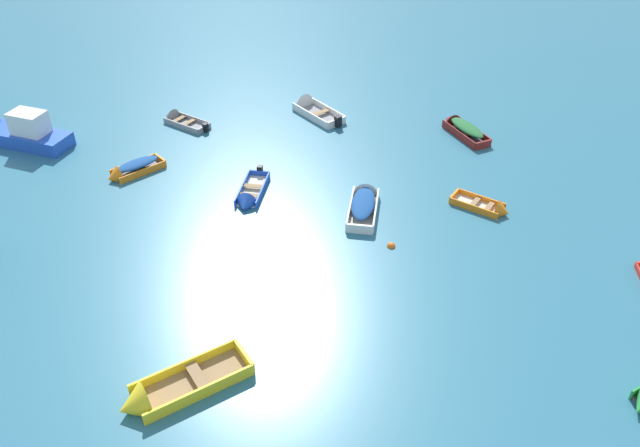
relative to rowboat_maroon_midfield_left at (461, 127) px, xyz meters
name	(u,v)px	position (x,y,z in m)	size (l,w,h in m)	color
rowboat_maroon_midfield_left	(461,127)	(0.00, 0.00, 0.00)	(1.69, 3.72, 1.00)	#4C4C51
rowboat_orange_center	(129,170)	(-18.25, -0.04, -0.06)	(3.13, 2.27, 0.98)	gray
rowboat_blue_outer_left	(249,198)	(-12.78, -3.91, -0.16)	(2.26, 3.48, 0.98)	beige
rowboat_white_far_right	(309,107)	(-7.65, 4.91, -0.13)	(2.77, 4.11, 1.29)	gray
rowboat_yellow_cluster_outer	(159,395)	(-17.54, -14.88, -0.11)	(4.69, 2.68, 1.32)	#99754C
rowboat_grey_back_row_left	(178,119)	(-15.44, 5.37, -0.18)	(2.81, 3.00, 1.01)	gray
rowboat_orange_far_left	(492,209)	(-1.96, -7.67, -0.18)	(2.53, 2.71, 0.93)	beige
motor_launch_blue_back_row_right	(19,132)	(-23.96, 4.96, 0.30)	(5.63, 4.53, 2.28)	blue
rowboat_white_outer_right	(364,201)	(-7.60, -5.79, 0.01)	(2.52, 3.79, 1.14)	beige
mooring_buoy_trailing	(391,246)	(-7.40, -9.02, -0.33)	(0.37, 0.37, 0.37)	orange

